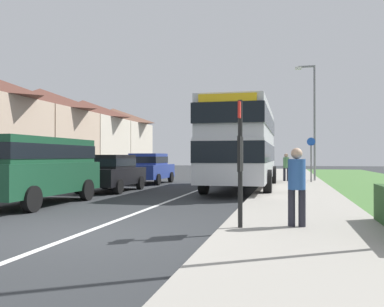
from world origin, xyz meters
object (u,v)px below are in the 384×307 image
at_px(parked_car_black, 110,171).
at_px(cycle_route_sign, 311,158).
at_px(pedestrian_at_stop, 297,183).
at_px(street_lamp_mid, 313,115).
at_px(parked_car_blue, 149,167).
at_px(double_decker_bus, 243,142).
at_px(parked_van_dark_green, 35,165).
at_px(bus_stop_sign, 240,154).
at_px(pedestrian_walking_away, 286,166).

distance_m(parked_car_black, cycle_route_sign, 10.94).
distance_m(pedestrian_at_stop, street_lamp_mid, 16.60).
bearing_deg(parked_car_blue, parked_car_black, -89.45).
height_order(parked_car_black, cycle_route_sign, cycle_route_sign).
bearing_deg(double_decker_bus, parked_car_blue, 151.65).
bearing_deg(cycle_route_sign, pedestrian_at_stop, -94.02).
height_order(double_decker_bus, cycle_route_sign, double_decker_bus).
bearing_deg(cycle_route_sign, double_decker_bus, -126.07).
distance_m(double_decker_bus, parked_van_dark_green, 9.31).
relative_size(pedestrian_at_stop, street_lamp_mid, 0.25).
distance_m(parked_car_black, pedestrian_at_stop, 11.04).
relative_size(double_decker_bus, bus_stop_sign, 3.74).
xyz_separation_m(parked_car_blue, pedestrian_at_stop, (7.65, -13.24, 0.07)).
relative_size(pedestrian_walking_away, street_lamp_mid, 0.25).
xyz_separation_m(pedestrian_walking_away, cycle_route_sign, (1.32, -0.72, 0.45)).
bearing_deg(double_decker_bus, bus_stop_sign, -84.04).
distance_m(parked_car_blue, street_lamp_mid, 9.83).
xyz_separation_m(parked_van_dark_green, bus_stop_sign, (6.74, -3.28, 0.30)).
height_order(double_decker_bus, street_lamp_mid, street_lamp_mid).
relative_size(pedestrian_at_stop, pedestrian_walking_away, 1.00).
xyz_separation_m(pedestrian_at_stop, street_lamp_mid, (1.20, 16.29, 2.94)).
bearing_deg(double_decker_bus, pedestrian_walking_away, 69.68).
relative_size(parked_car_blue, bus_stop_sign, 1.53).
bearing_deg(street_lamp_mid, parked_van_dark_green, -123.97).
height_order(pedestrian_at_stop, pedestrian_walking_away, same).
distance_m(parked_van_dark_green, pedestrian_at_stop, 8.34).
bearing_deg(parked_car_black, pedestrian_at_stop, -46.49).
relative_size(parked_car_blue, street_lamp_mid, 0.59).
height_order(double_decker_bus, parked_car_black, double_decker_bus).
height_order(parked_car_black, pedestrian_walking_away, pedestrian_walking_away).
xyz_separation_m(pedestrian_walking_away, bus_stop_sign, (-0.79, -15.78, 0.56)).
bearing_deg(bus_stop_sign, pedestrian_at_stop, 18.46).
bearing_deg(parked_van_dark_green, parked_car_blue, 89.11).
xyz_separation_m(double_decker_bus, parked_car_blue, (-5.47, 2.95, -1.23)).
relative_size(parked_van_dark_green, parked_car_black, 1.26).
xyz_separation_m(cycle_route_sign, street_lamp_mid, (0.16, 1.58, 2.49)).
height_order(double_decker_bus, pedestrian_at_stop, double_decker_bus).
distance_m(pedestrian_at_stop, bus_stop_sign, 1.26).
height_order(bus_stop_sign, street_lamp_mid, street_lamp_mid).
distance_m(cycle_route_sign, street_lamp_mid, 2.95).
bearing_deg(parked_car_blue, pedestrian_walking_away, 16.54).
bearing_deg(pedestrian_walking_away, parked_car_black, -134.59).
distance_m(pedestrian_at_stop, pedestrian_walking_away, 15.43).
bearing_deg(bus_stop_sign, parked_van_dark_green, 154.05).
bearing_deg(pedestrian_at_stop, street_lamp_mid, 85.80).
relative_size(parked_car_black, bus_stop_sign, 1.52).
bearing_deg(bus_stop_sign, parked_car_blue, 115.81).
bearing_deg(pedestrian_at_stop, bus_stop_sign, -161.54).
bearing_deg(parked_car_blue, street_lamp_mid, 19.03).
bearing_deg(double_decker_bus, parked_car_black, -157.12).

